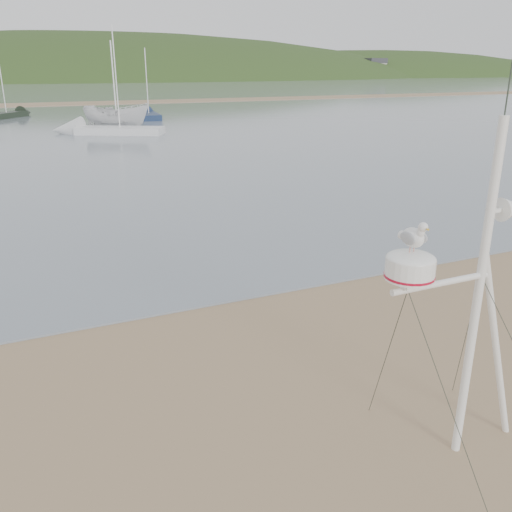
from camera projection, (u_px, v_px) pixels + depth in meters
name	position (u px, v px, depth m)	size (l,w,h in m)	color
ground	(153.00, 463.00, 6.57)	(560.00, 560.00, 0.00)	#8C6F50
water	(5.00, 88.00, 120.01)	(560.00, 256.00, 0.04)	slate
sandbar	(11.00, 105.00, 66.70)	(560.00, 7.00, 0.07)	#8C6F50
hill_ridge	(58.00, 129.00, 222.26)	(620.00, 180.00, 80.00)	#243A17
far_cottages	(10.00, 69.00, 174.86)	(294.40, 6.30, 8.00)	beige
mast_rig	(467.00, 368.00, 6.35)	(2.20, 2.35, 4.96)	white
boat_white	(115.00, 95.00, 40.10)	(1.89, 1.94, 5.03)	silver
sailboat_white_near	(90.00, 130.00, 38.31)	(7.86, 5.56, 7.85)	silver
sailboat_blue_far	(146.00, 114.00, 51.02)	(2.30, 6.80, 6.64)	#132444
sailboat_dark_mid	(16.00, 114.00, 51.71)	(4.71, 5.35, 5.76)	black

